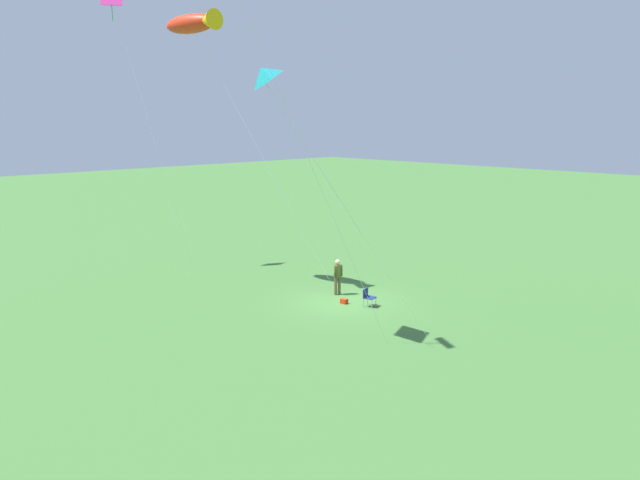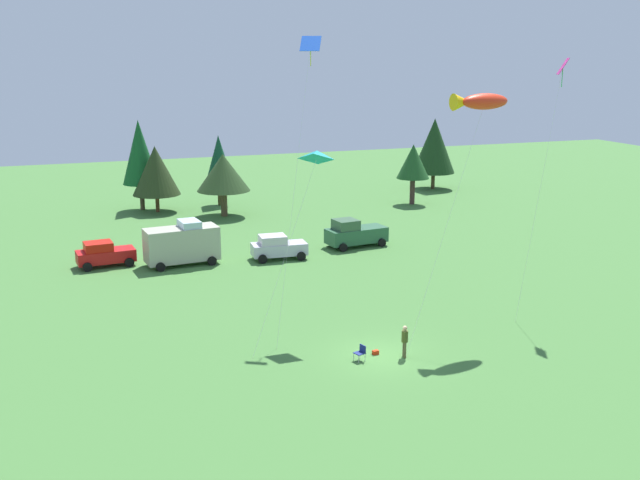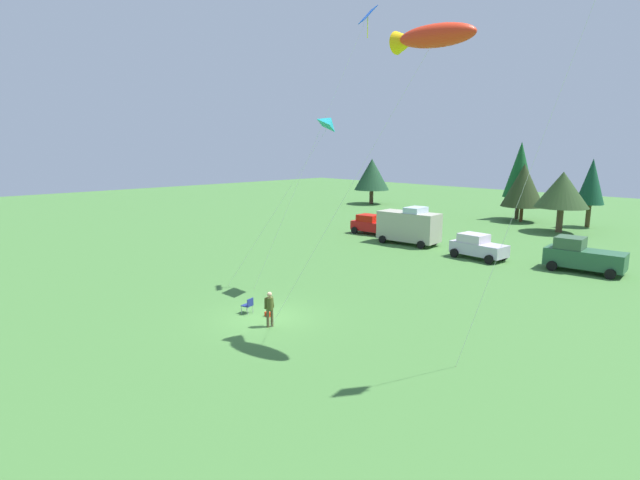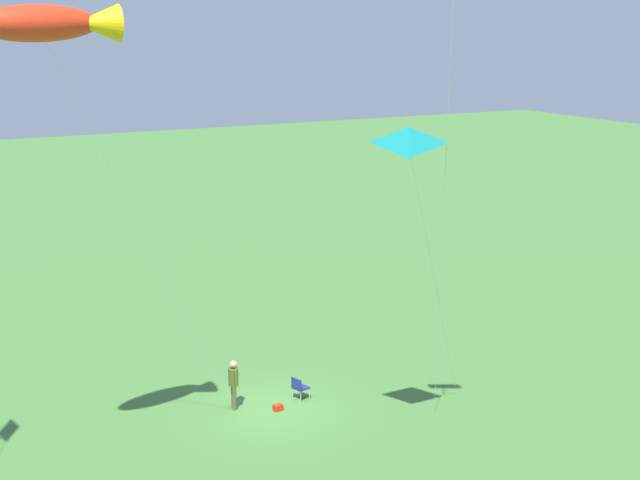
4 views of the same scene
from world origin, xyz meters
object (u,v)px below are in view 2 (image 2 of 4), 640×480
(car_red_sedan, at_px, (104,254))
(kite_diamond_blue, at_px, (310,52))
(kite_diamond_rainbow, at_px, (562,74))
(kite_large_fish, at_px, (479,102))
(person_kite_flyer, at_px, (405,339))
(folding_chair, at_px, (361,352))
(van_motorhome_grey, at_px, (182,243))
(truck_green_flatbed, at_px, (355,233))
(backpack_on_grass, at_px, (375,352))
(kite_delta_teal, at_px, (317,155))
(car_silver_compact, at_px, (278,247))

(car_red_sedan, relative_size, kite_diamond_blue, 0.26)
(kite_diamond_rainbow, bearing_deg, kite_large_fish, -170.60)
(person_kite_flyer, relative_size, kite_diamond_rainbow, 0.11)
(folding_chair, height_order, kite_diamond_blue, kite_diamond_blue)
(van_motorhome_grey, xyz_separation_m, truck_green_flatbed, (14.22, 0.67, -0.54))
(car_red_sedan, relative_size, kite_diamond_rainbow, 0.29)
(backpack_on_grass, xyz_separation_m, kite_delta_teal, (-1.25, 5.71, 9.77))
(kite_large_fish, height_order, kite_diamond_rainbow, kite_diamond_rainbow)
(backpack_on_grass, height_order, kite_delta_teal, kite_delta_teal)
(truck_green_flatbed, height_order, kite_large_fish, kite_large_fish)
(person_kite_flyer, distance_m, truck_green_flatbed, 23.21)
(folding_chair, height_order, van_motorhome_grey, van_motorhome_grey)
(car_silver_compact, height_order, kite_large_fish, kite_large_fish)
(car_red_sedan, height_order, kite_diamond_rainbow, kite_diamond_rainbow)
(person_kite_flyer, xyz_separation_m, car_silver_compact, (-0.72, 20.78, -0.07))
(person_kite_flyer, distance_m, car_red_sedan, 26.79)
(backpack_on_grass, height_order, truck_green_flatbed, truck_green_flatbed)
(truck_green_flatbed, bearing_deg, kite_diamond_rainbow, 101.21)
(car_red_sedan, xyz_separation_m, truck_green_flatbed, (19.79, -0.82, 0.15))
(backpack_on_grass, xyz_separation_m, car_silver_compact, (0.54, 19.92, 0.84))
(kite_large_fish, bearing_deg, car_silver_compact, 111.39)
(car_red_sedan, relative_size, kite_large_fish, 0.33)
(car_silver_compact, relative_size, kite_delta_teal, 0.41)
(kite_diamond_blue, bearing_deg, truck_green_flatbed, 57.88)
(person_kite_flyer, height_order, car_silver_compact, car_silver_compact)
(person_kite_flyer, height_order, kite_diamond_rainbow, kite_diamond_rainbow)
(kite_diamond_rainbow, bearing_deg, car_red_sedan, 144.06)
(person_kite_flyer, xyz_separation_m, truck_green_flatbed, (6.32, 22.33, 0.08))
(backpack_on_grass, xyz_separation_m, kite_diamond_rainbow, (13.31, 3.79, 14.16))
(kite_delta_teal, height_order, kite_diamond_rainbow, kite_diamond_rainbow)
(backpack_on_grass, distance_m, van_motorhome_grey, 21.90)
(car_red_sedan, xyz_separation_m, kite_diamond_rainbow, (25.53, -18.51, 13.33))
(van_motorhome_grey, height_order, car_silver_compact, van_motorhome_grey)
(car_silver_compact, bearing_deg, backpack_on_grass, 92.11)
(backpack_on_grass, bearing_deg, kite_delta_teal, 102.38)
(kite_delta_teal, distance_m, kite_diamond_rainbow, 15.33)
(folding_chair, distance_m, backpack_on_grass, 1.21)
(folding_chair, height_order, car_red_sedan, car_red_sedan)
(van_motorhome_grey, xyz_separation_m, car_silver_compact, (7.19, -0.89, -0.69))
(car_red_sedan, xyz_separation_m, kite_delta_teal, (10.97, -16.59, 8.94))
(car_red_sedan, xyz_separation_m, car_silver_compact, (12.76, -2.38, 0.00))
(car_red_sedan, bearing_deg, folding_chair, 110.78)
(car_red_sedan, distance_m, van_motorhome_grey, 5.81)
(backpack_on_grass, relative_size, car_red_sedan, 0.07)
(person_kite_flyer, relative_size, kite_diamond_blue, 0.11)
(person_kite_flyer, bearing_deg, kite_diamond_blue, -65.67)
(kite_diamond_rainbow, bearing_deg, kite_diamond_blue, 163.43)
(car_red_sedan, bearing_deg, kite_diamond_rainbow, 138.70)
(folding_chair, height_order, kite_large_fish, kite_large_fish)
(van_motorhome_grey, xyz_separation_m, kite_diamond_rainbow, (19.96, -17.01, 12.63))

